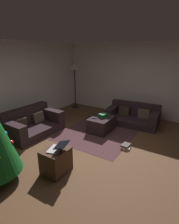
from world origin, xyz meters
TOP-DOWN VIEW (x-y plane):
  - ground_plane at (0.00, 0.00)m, footprint 6.40×6.40m
  - rear_partition at (0.00, 3.14)m, footprint 6.40×0.12m
  - corner_partition at (3.14, 0.00)m, footprint 0.12×6.40m
  - couch_left at (-0.08, 2.25)m, footprint 1.63×1.03m
  - couch_right at (2.24, -0.00)m, footprint 1.04×1.69m
  - ottoman at (1.13, 0.58)m, footprint 0.80×0.59m
  - gift_box at (1.19, 0.56)m, footprint 0.29×0.25m
  - tv_remote at (0.96, 0.73)m, footprint 0.10×0.17m
  - side_table at (-1.07, 0.40)m, footprint 0.52×0.44m
  - laptop at (-1.06, 0.35)m, footprint 0.42×0.45m
  - book_stack at (0.57, -0.43)m, footprint 0.32×0.26m
  - corner_lamp at (2.60, 2.64)m, footprint 0.36×0.36m
  - area_rug at (1.13, 0.58)m, footprint 2.60×2.00m

SIDE VIEW (x-z plane):
  - ground_plane at x=0.00m, z-range 0.00..0.00m
  - area_rug at x=1.13m, z-range 0.00..0.01m
  - book_stack at x=0.57m, z-range 0.00..0.09m
  - ottoman at x=1.13m, z-range 0.00..0.42m
  - couch_right at x=2.24m, z-range -0.07..0.57m
  - side_table at x=-1.07m, z-range 0.00..0.50m
  - couch_left at x=-0.08m, z-range -0.09..0.64m
  - tv_remote at x=0.96m, z-range 0.42..0.44m
  - gift_box at x=1.19m, z-range 0.42..0.53m
  - laptop at x=-1.06m, z-range 0.48..0.64m
  - rear_partition at x=0.00m, z-range 0.00..2.60m
  - corner_partition at x=3.14m, z-range 0.00..2.60m
  - corner_lamp at x=2.60m, z-range 0.65..2.48m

